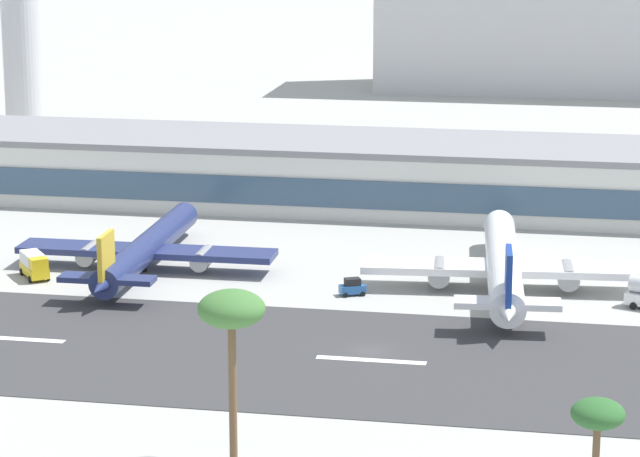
{
  "coord_description": "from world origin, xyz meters",
  "views": [
    {
      "loc": [
        22.38,
        -150.21,
        50.8
      ],
      "look_at": [
        -11.29,
        30.58,
        6.13
      ],
      "focal_mm": 81.38,
      "sensor_mm": 36.0,
      "label": 1
    }
  ],
  "objects_px": {
    "control_tower": "(19,0)",
    "palm_tree_2": "(598,420)",
    "service_baggage_tug_0": "(352,287)",
    "palm_tree_1": "(232,313)",
    "service_box_truck_1": "(34,265)",
    "airliner_navy_tail_gate_1": "(503,267)",
    "airliner_gold_tail_gate_0": "(144,250)",
    "terminal_building": "(373,173)"
  },
  "relations": [
    {
      "from": "control_tower",
      "to": "palm_tree_2",
      "type": "height_order",
      "value": "control_tower"
    },
    {
      "from": "control_tower",
      "to": "airliner_gold_tail_gate_0",
      "type": "xyz_separation_m",
      "value": [
        47.76,
        -78.46,
        -25.78
      ]
    },
    {
      "from": "airliner_navy_tail_gate_1",
      "to": "palm_tree_1",
      "type": "xyz_separation_m",
      "value": [
        -20.21,
        -59.36,
        10.67
      ]
    },
    {
      "from": "terminal_building",
      "to": "control_tower",
      "type": "height_order",
      "value": "control_tower"
    },
    {
      "from": "control_tower",
      "to": "airliner_navy_tail_gate_1",
      "type": "distance_m",
      "value": 126.5
    },
    {
      "from": "control_tower",
      "to": "airliner_gold_tail_gate_0",
      "type": "bearing_deg",
      "value": -58.67
    },
    {
      "from": "palm_tree_1",
      "to": "palm_tree_2",
      "type": "height_order",
      "value": "palm_tree_1"
    },
    {
      "from": "control_tower",
      "to": "palm_tree_1",
      "type": "relative_size",
      "value": 3.0
    },
    {
      "from": "service_baggage_tug_0",
      "to": "palm_tree_1",
      "type": "xyz_separation_m",
      "value": [
        -1.84,
        -54.33,
        12.82
      ]
    },
    {
      "from": "service_baggage_tug_0",
      "to": "terminal_building",
      "type": "bearing_deg",
      "value": -109.32
    },
    {
      "from": "terminal_building",
      "to": "airliner_navy_tail_gate_1",
      "type": "bearing_deg",
      "value": -62.97
    },
    {
      "from": "airliner_gold_tail_gate_0",
      "to": "service_box_truck_1",
      "type": "height_order",
      "value": "airliner_gold_tail_gate_0"
    },
    {
      "from": "service_baggage_tug_0",
      "to": "palm_tree_1",
      "type": "distance_m",
      "value": 55.86
    },
    {
      "from": "control_tower",
      "to": "palm_tree_2",
      "type": "distance_m",
      "value": 185.71
    },
    {
      "from": "service_baggage_tug_0",
      "to": "palm_tree_2",
      "type": "height_order",
      "value": "palm_tree_2"
    },
    {
      "from": "terminal_building",
      "to": "control_tower",
      "type": "bearing_deg",
      "value": 154.81
    },
    {
      "from": "airliner_navy_tail_gate_1",
      "to": "service_baggage_tug_0",
      "type": "height_order",
      "value": "airliner_navy_tail_gate_1"
    },
    {
      "from": "palm_tree_1",
      "to": "palm_tree_2",
      "type": "xyz_separation_m",
      "value": [
        31.47,
        -12.36,
        -2.92
      ]
    },
    {
      "from": "service_box_truck_1",
      "to": "airliner_navy_tail_gate_1",
      "type": "bearing_deg",
      "value": 57.38
    },
    {
      "from": "control_tower",
      "to": "palm_tree_1",
      "type": "height_order",
      "value": "control_tower"
    },
    {
      "from": "control_tower",
      "to": "airliner_navy_tail_gate_1",
      "type": "relative_size",
      "value": 1.0
    },
    {
      "from": "airliner_navy_tail_gate_1",
      "to": "service_baggage_tug_0",
      "type": "bearing_deg",
      "value": 100.28
    },
    {
      "from": "service_box_truck_1",
      "to": "palm_tree_1",
      "type": "height_order",
      "value": "palm_tree_1"
    },
    {
      "from": "control_tower",
      "to": "palm_tree_2",
      "type": "bearing_deg",
      "value": -54.91
    },
    {
      "from": "airliner_gold_tail_gate_0",
      "to": "service_baggage_tug_0",
      "type": "height_order",
      "value": "airliner_gold_tail_gate_0"
    },
    {
      "from": "airliner_navy_tail_gate_1",
      "to": "palm_tree_1",
      "type": "relative_size",
      "value": 3.01
    },
    {
      "from": "control_tower",
      "to": "airliner_navy_tail_gate_1",
      "type": "xyz_separation_m",
      "value": [
        95.0,
        -79.56,
        -25.46
      ]
    },
    {
      "from": "control_tower",
      "to": "airliner_gold_tail_gate_0",
      "type": "relative_size",
      "value": 1.11
    },
    {
      "from": "service_baggage_tug_0",
      "to": "service_box_truck_1",
      "type": "distance_m",
      "value": 42.02
    },
    {
      "from": "terminal_building",
      "to": "service_box_truck_1",
      "type": "height_order",
      "value": "terminal_building"
    },
    {
      "from": "palm_tree_2",
      "to": "terminal_building",
      "type": "bearing_deg",
      "value": 106.43
    },
    {
      "from": "service_box_truck_1",
      "to": "terminal_building",
      "type": "bearing_deg",
      "value": 106.77
    },
    {
      "from": "service_box_truck_1",
      "to": "palm_tree_1",
      "type": "xyz_separation_m",
      "value": [
        40.17,
        -54.7,
        12.08
      ]
    },
    {
      "from": "terminal_building",
      "to": "palm_tree_2",
      "type": "distance_m",
      "value": 122.73
    },
    {
      "from": "service_baggage_tug_0",
      "to": "service_box_truck_1",
      "type": "xyz_separation_m",
      "value": [
        -42.02,
        0.37,
        0.74
      ]
    },
    {
      "from": "terminal_building",
      "to": "service_baggage_tug_0",
      "type": "height_order",
      "value": "terminal_building"
    },
    {
      "from": "terminal_building",
      "to": "service_baggage_tug_0",
      "type": "relative_size",
      "value": 59.11
    },
    {
      "from": "service_baggage_tug_0",
      "to": "palm_tree_1",
      "type": "height_order",
      "value": "palm_tree_1"
    },
    {
      "from": "airliner_gold_tail_gate_0",
      "to": "palm_tree_1",
      "type": "height_order",
      "value": "palm_tree_1"
    },
    {
      "from": "service_baggage_tug_0",
      "to": "service_box_truck_1",
      "type": "height_order",
      "value": "service_box_truck_1"
    },
    {
      "from": "terminal_building",
      "to": "airliner_gold_tail_gate_0",
      "type": "distance_m",
      "value": 50.79
    },
    {
      "from": "airliner_gold_tail_gate_0",
      "to": "service_box_truck_1",
      "type": "xyz_separation_m",
      "value": [
        -13.15,
        -5.75,
        -1.08
      ]
    }
  ]
}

